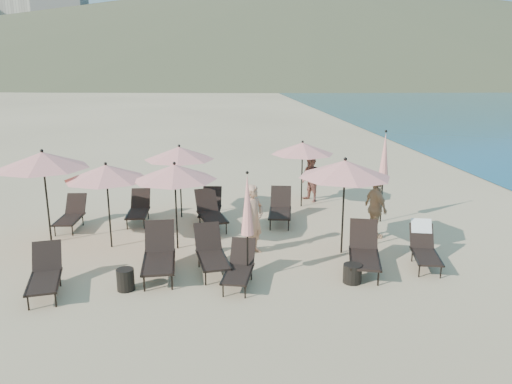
{
  "coord_description": "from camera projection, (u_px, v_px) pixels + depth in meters",
  "views": [
    {
      "loc": [
        -1.22,
        -10.22,
        4.64
      ],
      "look_at": [
        0.03,
        3.5,
        1.1
      ],
      "focal_mm": 35.0,
      "sensor_mm": 36.0,
      "label": 1
    }
  ],
  "objects": [
    {
      "name": "lounger_0",
      "position": [
        45.0,
        273.0,
        10.34
      ],
      "size": [
        0.89,
        1.67,
        0.91
      ],
      "rotation": [
        0.0,
        0.0,
        0.19
      ],
      "color": "black",
      "rests_on": "ground"
    },
    {
      "name": "umbrella_open_0",
      "position": [
        106.0,
        172.0,
        12.55
      ],
      "size": [
        2.1,
        2.1,
        2.26
      ],
      "color": "black",
      "rests_on": "ground"
    },
    {
      "name": "umbrella_closed_0",
      "position": [
        247.0,
        205.0,
        10.65
      ],
      "size": [
        0.29,
        0.29,
        2.46
      ],
      "color": "black",
      "rests_on": "ground"
    },
    {
      "name": "umbrella_open_3",
      "position": [
        179.0,
        153.0,
        15.1
      ],
      "size": [
        2.13,
        2.13,
        2.29
      ],
      "color": "black",
      "rests_on": "ground"
    },
    {
      "name": "lounger_1",
      "position": [
        159.0,
        254.0,
        11.23
      ],
      "size": [
        0.79,
        1.86,
        1.05
      ],
      "rotation": [
        0.0,
        0.0,
        0.05
      ],
      "color": "black",
      "rests_on": "ground"
    },
    {
      "name": "lounger_10",
      "position": [
        280.0,
        208.0,
        14.98
      ],
      "size": [
        0.91,
        1.76,
        0.97
      ],
      "rotation": [
        0.0,
        0.0,
        -0.17
      ],
      "color": "black",
      "rests_on": "ground"
    },
    {
      "name": "lounger_7",
      "position": [
        139.0,
        208.0,
        15.05
      ],
      "size": [
        0.61,
        1.55,
        0.89
      ],
      "rotation": [
        0.0,
        0.0,
        -0.01
      ],
      "color": "black",
      "rests_on": "ground"
    },
    {
      "name": "lounger_9",
      "position": [
        210.0,
        212.0,
        14.57
      ],
      "size": [
        1.01,
        1.81,
        0.98
      ],
      "rotation": [
        0.0,
        0.0,
        0.22
      ],
      "color": "black",
      "rests_on": "ground"
    },
    {
      "name": "beachgoer_c",
      "position": [
        376.0,
        208.0,
        13.57
      ],
      "size": [
        0.63,
        1.05,
        1.68
      ],
      "primitive_type": "imported",
      "rotation": [
        0.0,
        0.0,
        1.8
      ],
      "color": "tan",
      "rests_on": "ground"
    },
    {
      "name": "beachgoer_a",
      "position": [
        254.0,
        220.0,
        12.39
      ],
      "size": [
        0.75,
        0.77,
        1.78
      ],
      "primitive_type": "imported",
      "rotation": [
        0.0,
        0.0,
        0.84
      ],
      "color": "tan",
      "rests_on": "ground"
    },
    {
      "name": "lounger_5",
      "position": [
        424.0,
        246.0,
        11.81
      ],
      "size": [
        0.88,
        1.62,
        0.96
      ],
      "rotation": [
        0.0,
        0.0,
        -0.22
      ],
      "color": "black",
      "rests_on": "ground"
    },
    {
      "name": "umbrella_open_1",
      "position": [
        175.0,
        172.0,
        12.46
      ],
      "size": [
        2.12,
        2.12,
        2.29
      ],
      "color": "black",
      "rests_on": "ground"
    },
    {
      "name": "side_table_1",
      "position": [
        352.0,
        273.0,
        10.88
      ],
      "size": [
        0.41,
        0.41,
        0.42
      ],
      "primitive_type": "cylinder",
      "color": "black",
      "rests_on": "ground"
    },
    {
      "name": "lounger_6",
      "position": [
        71.0,
        214.0,
        14.46
      ],
      "size": [
        0.67,
        1.57,
        0.88
      ],
      "rotation": [
        0.0,
        0.0,
        -0.06
      ],
      "color": "black",
      "rests_on": "ground"
    },
    {
      "name": "ground",
      "position": [
        269.0,
        279.0,
        11.12
      ],
      "size": [
        800.0,
        800.0,
        0.0
      ],
      "primitive_type": "plane",
      "color": "#D6BA8C",
      "rests_on": "ground"
    },
    {
      "name": "umbrella_open_5",
      "position": [
        43.0,
        160.0,
        12.85
      ],
      "size": [
        2.35,
        2.35,
        2.53
      ],
      "color": "black",
      "rests_on": "ground"
    },
    {
      "name": "lounger_4",
      "position": [
        364.0,
        251.0,
        11.48
      ],
      "size": [
        1.08,
        1.87,
        1.01
      ],
      "rotation": [
        0.0,
        0.0,
        -0.25
      ],
      "color": "black",
      "rests_on": "ground"
    },
    {
      "name": "lounger_3",
      "position": [
        239.0,
        267.0,
        10.77
      ],
      "size": [
        0.87,
        1.55,
        0.84
      ],
      "rotation": [
        0.0,
        0.0,
        -0.22
      ],
      "color": "black",
      "rests_on": "ground"
    },
    {
      "name": "side_table_0",
      "position": [
        125.0,
        280.0,
        10.51
      ],
      "size": [
        0.37,
        0.37,
        0.47
      ],
      "primitive_type": "cylinder",
      "color": "black",
      "rests_on": "ground"
    },
    {
      "name": "umbrella_open_4",
      "position": [
        302.0,
        148.0,
        16.3
      ],
      "size": [
        2.07,
        2.07,
        2.23
      ],
      "color": "black",
      "rests_on": "ground"
    },
    {
      "name": "lounger_8",
      "position": [
        211.0,
        207.0,
        15.22
      ],
      "size": [
        0.76,
        1.62,
        0.9
      ],
      "rotation": [
        0.0,
        0.0,
        -0.1
      ],
      "color": "black",
      "rests_on": "ground"
    },
    {
      "name": "umbrella_closed_1",
      "position": [
        384.0,
        159.0,
        14.68
      ],
      "size": [
        0.33,
        0.33,
        2.79
      ],
      "color": "black",
      "rests_on": "ground"
    },
    {
      "name": "umbrella_open_2",
      "position": [
        345.0,
        169.0,
        12.11
      ],
      "size": [
        2.28,
        2.28,
        2.46
      ],
      "color": "black",
      "rests_on": "ground"
    },
    {
      "name": "lounger_2",
      "position": [
        211.0,
        252.0,
        11.46
      ],
      "size": [
        0.88,
        1.72,
        0.95
      ],
      "rotation": [
        0.0,
        0.0,
        0.16
      ],
      "color": "black",
      "rests_on": "ground"
    },
    {
      "name": "beachgoer_b",
      "position": [
        311.0,
        179.0,
        17.21
      ],
      "size": [
        0.91,
        0.97,
        1.6
      ],
      "primitive_type": "imported",
      "rotation": [
        0.0,
        0.0,
        -1.05
      ],
      "color": "#9B5F50",
      "rests_on": "ground"
    },
    {
      "name": "volcanic_headland",
      "position": [
        328.0,
        27.0,
        302.71
      ],
      "size": [
        690.0,
        690.0,
        55.0
      ],
      "color": "brown",
      "rests_on": "ground"
    },
    {
      "name": "hotel_skyline",
      "position": [
        30.0,
        25.0,
        258.5
      ],
      "size": [
        109.0,
        82.0,
        55.0
      ],
      "color": "beige",
      "rests_on": "ground"
    }
  ]
}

